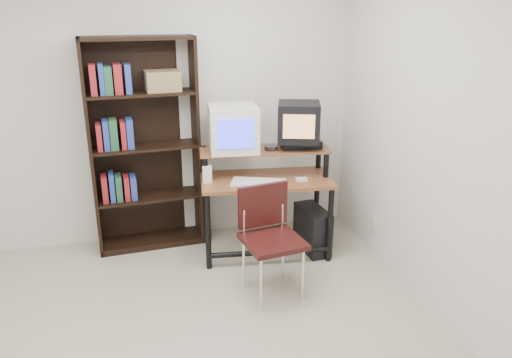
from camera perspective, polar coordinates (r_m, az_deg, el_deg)
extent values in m
cube|color=silver|center=(4.80, -12.65, 7.81)|extent=(4.00, 0.01, 2.60)
cube|color=silver|center=(3.53, 22.94, 2.62)|extent=(0.01, 4.00, 2.60)
cube|color=brown|center=(4.51, 1.15, -0.11)|extent=(1.23, 0.71, 0.03)
cube|color=brown|center=(4.54, 0.95, 3.35)|extent=(1.20, 0.48, 0.02)
cylinder|color=black|center=(4.37, -5.51, -5.97)|extent=(0.05, 0.05, 0.72)
cylinder|color=black|center=(4.53, 8.46, -5.17)|extent=(0.05, 0.05, 0.72)
cylinder|color=black|center=(4.78, -5.79, -1.95)|extent=(0.05, 0.05, 0.98)
cylinder|color=black|center=(4.92, 6.98, -1.36)|extent=(0.05, 0.05, 0.98)
cylinder|color=black|center=(4.52, 1.57, -8.36)|extent=(1.09, 0.17, 0.05)
cube|color=white|center=(4.49, -2.63, 5.82)|extent=(0.46, 0.46, 0.41)
cube|color=#2E38F7|center=(4.28, -2.32, 5.14)|extent=(0.32, 0.04, 0.26)
cube|color=black|center=(4.61, 5.03, 4.03)|extent=(0.38, 0.29, 0.08)
cube|color=black|center=(4.52, 4.89, 6.52)|extent=(0.46, 0.45, 0.35)
cube|color=tan|center=(4.34, 4.93, 5.97)|extent=(0.26, 0.09, 0.21)
cylinder|color=#26262B|center=(4.49, 1.72, 3.50)|extent=(0.12, 0.12, 0.05)
cube|color=white|center=(4.38, 0.28, -0.48)|extent=(0.51, 0.36, 0.03)
cube|color=black|center=(4.47, 5.40, -0.34)|extent=(0.22, 0.18, 0.01)
cube|color=white|center=(4.46, 5.23, -0.10)|extent=(0.11, 0.07, 0.03)
cube|color=white|center=(4.41, -5.57, 0.53)|extent=(0.09, 0.09, 0.17)
cube|color=black|center=(4.77, 6.47, -5.73)|extent=(0.25, 0.47, 0.42)
cube|color=black|center=(3.93, 1.95, -7.14)|extent=(0.50, 0.50, 0.04)
cube|color=black|center=(4.00, 0.79, -3.01)|extent=(0.42, 0.10, 0.36)
cylinder|color=silver|center=(3.84, 0.57, -11.97)|extent=(0.02, 0.02, 0.45)
cylinder|color=silver|center=(3.98, 5.37, -10.89)|extent=(0.02, 0.02, 0.45)
cylinder|color=silver|center=(4.13, -1.42, -9.60)|extent=(0.02, 0.02, 0.45)
cylinder|color=silver|center=(4.25, 3.10, -8.68)|extent=(0.02, 0.02, 0.45)
cube|color=black|center=(4.69, -18.38, 3.02)|extent=(0.05, 0.33, 1.97)
cube|color=black|center=(4.77, -6.89, 4.15)|extent=(0.05, 0.33, 1.97)
cube|color=black|center=(4.85, -12.78, 4.07)|extent=(0.98, 0.09, 1.97)
cube|color=black|center=(4.54, -13.51, 15.42)|extent=(1.00, 0.40, 0.03)
cube|color=black|center=(5.04, -11.80, -6.86)|extent=(1.00, 0.40, 0.06)
cube|color=black|center=(4.86, -12.17, -1.97)|extent=(0.94, 0.38, 0.02)
cube|color=black|center=(4.70, -12.59, 3.61)|extent=(0.94, 0.38, 0.02)
cube|color=black|center=(4.60, -13.04, 9.50)|extent=(0.94, 0.38, 0.02)
cube|color=olive|center=(4.60, -10.62, 10.97)|extent=(0.32, 0.26, 0.18)
cube|color=beige|center=(4.78, 13.26, -4.92)|extent=(0.02, 0.08, 0.12)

